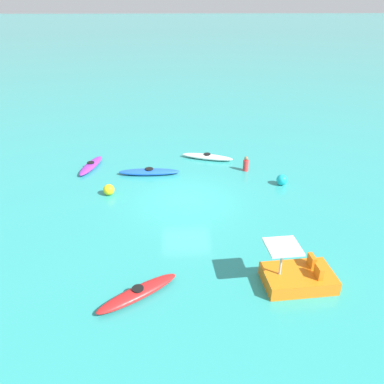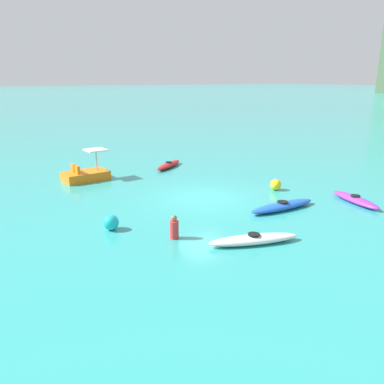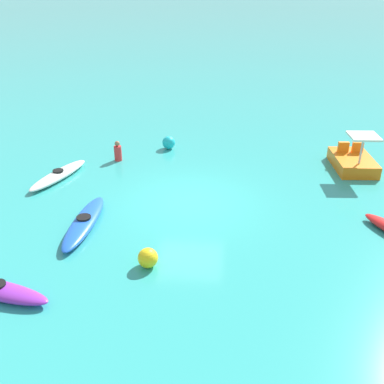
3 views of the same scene
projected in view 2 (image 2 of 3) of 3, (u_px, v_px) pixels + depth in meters
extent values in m
plane|color=teal|center=(204.00, 198.00, 18.60)|extent=(600.00, 600.00, 0.00)
ellipsoid|color=white|center=(254.00, 239.00, 13.45)|extent=(1.66, 3.29, 0.32)
cylinder|color=black|center=(254.00, 234.00, 13.40)|extent=(0.53, 0.53, 0.05)
ellipsoid|color=purple|center=(355.00, 200.00, 17.87)|extent=(2.98, 1.28, 0.32)
cylinder|color=black|center=(356.00, 196.00, 17.82)|extent=(0.50, 0.50, 0.05)
ellipsoid|color=blue|center=(282.00, 206.00, 16.98)|extent=(0.78, 3.48, 0.32)
cylinder|color=black|center=(283.00, 202.00, 16.93)|extent=(0.47, 0.47, 0.05)
ellipsoid|color=red|center=(169.00, 165.00, 25.02)|extent=(2.28, 2.84, 0.32)
cylinder|color=black|center=(169.00, 162.00, 24.97)|extent=(0.55, 0.55, 0.05)
cube|color=orange|center=(86.00, 176.00, 21.87)|extent=(1.68, 2.51, 0.50)
cube|color=orange|center=(73.00, 168.00, 21.66)|extent=(0.45, 0.19, 0.44)
cube|color=orange|center=(77.00, 170.00, 21.20)|extent=(0.45, 0.19, 0.44)
cylinder|color=#B2B2B7|center=(96.00, 160.00, 22.05)|extent=(0.08, 0.08, 1.10)
cube|color=silver|center=(96.00, 150.00, 21.88)|extent=(1.18, 1.18, 0.08)
sphere|color=#19B7C6|center=(111.00, 222.00, 14.65)|extent=(0.59, 0.59, 0.59)
sphere|color=yellow|center=(276.00, 185.00, 19.90)|extent=(0.56, 0.56, 0.56)
cylinder|color=red|center=(174.00, 230.00, 13.86)|extent=(0.34, 0.34, 0.65)
sphere|color=#8C6647|center=(174.00, 218.00, 13.74)|extent=(0.22, 0.22, 0.22)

